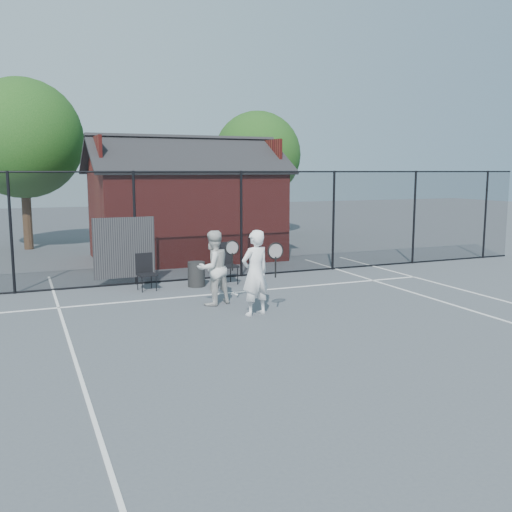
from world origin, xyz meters
name	(u,v)px	position (x,y,z in m)	size (l,w,h in m)	color
ground	(285,322)	(0.00, 0.00, 0.00)	(80.00, 80.00, 0.00)	#484C53
court_lines	(317,340)	(0.00, -1.32, 0.01)	(11.02, 18.00, 0.01)	white
fence	(197,228)	(-0.30, 5.00, 1.45)	(22.04, 3.00, 3.00)	black
clubhouse	(186,212)	(0.50, 9.00, 1.61)	(6.50, 4.36, 4.19)	maroon
tree_left	(23,139)	(-4.50, 13.50, 4.19)	(4.48, 4.48, 6.44)	#332114
tree_right	(257,155)	(5.50, 14.50, 3.71)	(3.97, 3.97, 5.70)	#332114
player_front	(255,273)	(-0.33, 0.77, 0.90)	(0.84, 0.66, 1.79)	white
player_back	(213,268)	(-0.85, 1.99, 0.84)	(0.99, 0.88, 1.68)	silver
chair_left	(147,273)	(-1.91, 4.10, 0.46)	(0.44, 0.46, 0.91)	black
chair_right	(227,264)	(0.23, 4.10, 0.54)	(0.52, 0.54, 1.08)	black
waste_bin	(196,274)	(-0.61, 4.10, 0.33)	(0.45, 0.45, 0.65)	black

